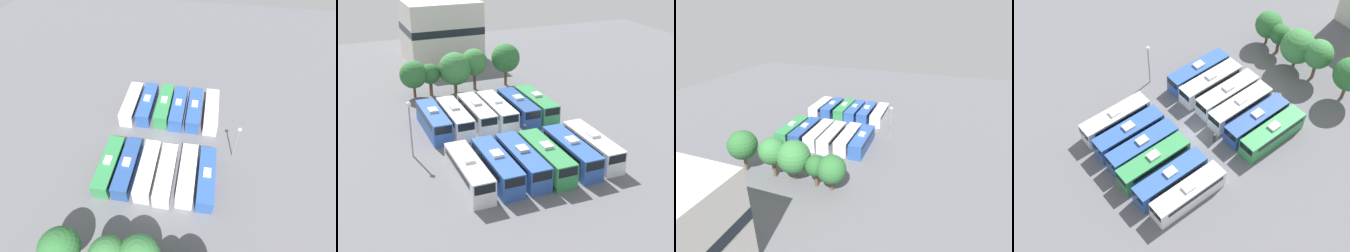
# 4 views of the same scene
# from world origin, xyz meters

# --- Properties ---
(ground_plane) EXTENTS (128.78, 128.78, 0.00)m
(ground_plane) POSITION_xyz_m (0.00, 0.00, 0.00)
(ground_plane) COLOR slate
(bus_0) EXTENTS (2.63, 10.47, 3.35)m
(bus_0) POSITION_xyz_m (-7.99, -7.76, 1.64)
(bus_0) COLOR silver
(bus_0) RESTS_ON ground_plane
(bus_1) EXTENTS (2.63, 10.47, 3.35)m
(bus_1) POSITION_xyz_m (-4.65, -7.72, 1.64)
(bus_1) COLOR #2D56A8
(bus_1) RESTS_ON ground_plane
(bus_2) EXTENTS (2.63, 10.47, 3.35)m
(bus_2) POSITION_xyz_m (-1.48, -7.66, 1.64)
(bus_2) COLOR #2D56A8
(bus_2) RESTS_ON ground_plane
(bus_3) EXTENTS (2.63, 10.47, 3.35)m
(bus_3) POSITION_xyz_m (1.46, -7.96, 1.64)
(bus_3) COLOR #338C4C
(bus_3) RESTS_ON ground_plane
(bus_4) EXTENTS (2.63, 10.47, 3.35)m
(bus_4) POSITION_xyz_m (4.89, -7.84, 1.64)
(bus_4) COLOR #2D56A8
(bus_4) RESTS_ON ground_plane
(bus_5) EXTENTS (2.63, 10.47, 3.35)m
(bus_5) POSITION_xyz_m (8.08, -7.46, 1.64)
(bus_5) COLOR silver
(bus_5) RESTS_ON ground_plane
(bus_6) EXTENTS (2.63, 10.47, 3.35)m
(bus_6) POSITION_xyz_m (-7.98, 7.74, 1.64)
(bus_6) COLOR #2D56A8
(bus_6) RESTS_ON ground_plane
(bus_7) EXTENTS (2.63, 10.47, 3.35)m
(bus_7) POSITION_xyz_m (-4.94, 7.59, 1.64)
(bus_7) COLOR white
(bus_7) RESTS_ON ground_plane
(bus_8) EXTENTS (2.63, 10.47, 3.35)m
(bus_8) POSITION_xyz_m (-1.56, 8.01, 1.64)
(bus_8) COLOR silver
(bus_8) RESTS_ON ground_plane
(bus_9) EXTENTS (2.63, 10.47, 3.35)m
(bus_9) POSITION_xyz_m (1.47, 7.77, 1.64)
(bus_9) COLOR silver
(bus_9) RESTS_ON ground_plane
(bus_10) EXTENTS (2.63, 10.47, 3.35)m
(bus_10) POSITION_xyz_m (4.83, 7.80, 1.64)
(bus_10) COLOR #284C93
(bus_10) RESTS_ON ground_plane
(bus_11) EXTENTS (2.63, 10.47, 3.35)m
(bus_11) POSITION_xyz_m (7.88, 7.92, 1.64)
(bus_11) COLOR #338C4C
(bus_11) RESTS_ON ground_plane
(worker_person) EXTENTS (0.36, 0.36, 1.74)m
(worker_person) POSITION_xyz_m (3.02, 1.38, 0.81)
(worker_person) COLOR #333338
(worker_person) RESTS_ON ground_plane
(light_pole) EXTENTS (0.60, 0.60, 7.26)m
(light_pole) POSITION_xyz_m (-12.33, 1.40, 4.98)
(light_pole) COLOR gray
(light_pole) RESTS_ON ground_plane
(tree_0) EXTENTS (4.52, 4.52, 6.15)m
(tree_0) POSITION_xyz_m (-7.44, 22.35, 3.88)
(tree_0) COLOR brown
(tree_0) RESTS_ON ground_plane
(tree_1) EXTENTS (3.39, 3.39, 5.45)m
(tree_1) POSITION_xyz_m (-4.70, 22.16, 3.71)
(tree_1) COLOR brown
(tree_1) RESTS_ON ground_plane
(tree_2) EXTENTS (5.52, 5.52, 7.02)m
(tree_2) POSITION_xyz_m (-0.57, 21.69, 4.25)
(tree_2) COLOR brown
(tree_2) RESTS_ON ground_plane
(tree_3) EXTENTS (4.55, 4.55, 7.16)m
(tree_3) POSITION_xyz_m (3.03, 22.20, 4.86)
(tree_3) COLOR brown
(tree_3) RESTS_ON ground_plane
(tree_4) EXTENTS (5.02, 5.02, 7.49)m
(tree_4) POSITION_xyz_m (8.86, 22.30, 4.95)
(tree_4) COLOR brown
(tree_4) RESTS_ON ground_plane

